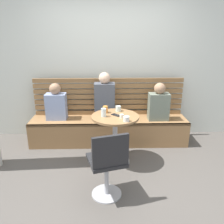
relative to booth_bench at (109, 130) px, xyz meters
The scene contains 15 objects.
ground 1.22m from the booth_bench, 90.00° to the right, with size 8.00×8.00×0.00m, color #514C47.
back_wall 1.31m from the booth_bench, 90.00° to the left, with size 5.20×0.10×2.90m, color silver.
booth_bench is the anchor object (origin of this frame).
booth_backrest 0.61m from the booth_bench, 90.00° to the left, with size 2.65×0.04×0.67m.
cafe_table 0.74m from the booth_bench, 82.96° to the right, with size 0.68×0.68×0.74m.
white_chair 1.50m from the booth_bench, 91.05° to the right, with size 0.50×0.50×0.85m.
person_adult 0.59m from the booth_bench, behind, with size 0.34×0.22×0.81m.
person_child_left 0.98m from the booth_bench, ahead, with size 0.34×0.22×0.64m.
person_child_middle 1.03m from the booth_bench, behind, with size 0.34×0.22×0.63m.
cup_glass_tall 0.92m from the booth_bench, 96.43° to the right, with size 0.07×0.07×0.12m, color silver.
cup_espresso_small 0.96m from the booth_bench, 77.74° to the right, with size 0.06×0.06×0.06m, color silver.
cup_glass_short 0.74m from the booth_bench, 73.77° to the right, with size 0.08×0.08×0.08m, color silver.
cup_ceramic_white 1.08m from the booth_bench, 76.21° to the right, with size 0.08×0.08×0.07m, color white.
cup_tumbler_orange 0.78m from the booth_bench, 96.04° to the right, with size 0.07×0.07×0.10m, color orange.
phone_on_table 0.84m from the booth_bench, 81.49° to the right, with size 0.07×0.14×0.01m, color black.
Camera 1 is at (-0.04, -2.52, 1.83)m, focal length 36.66 mm.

